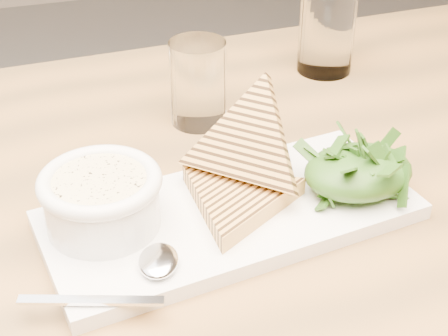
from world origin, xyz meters
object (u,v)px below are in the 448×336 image
object	(u,v)px
table_top	(248,233)
glass_far	(327,31)
soup_bowl	(102,206)
platter	(230,215)
glass_near	(198,83)

from	to	relation	value
table_top	glass_far	world-z (taller)	glass_far
soup_bowl	glass_far	world-z (taller)	glass_far
platter	soup_bowl	bearing A→B (deg)	174.00
platter	soup_bowl	distance (m)	0.12
soup_bowl	glass_far	bearing A→B (deg)	37.93
glass_near	table_top	bearing A→B (deg)	-92.30
soup_bowl	glass_near	distance (m)	0.24
platter	glass_near	distance (m)	0.21
platter	glass_near	size ratio (longest dim) A/B	3.50
soup_bowl	glass_near	bearing A→B (deg)	52.24
platter	glass_far	world-z (taller)	glass_far
soup_bowl	glass_near	xyz separation A→B (m)	(0.15, 0.19, 0.01)
table_top	glass_far	size ratio (longest dim) A/B	11.50
soup_bowl	glass_near	size ratio (longest dim) A/B	1.03
table_top	glass_near	size ratio (longest dim) A/B	12.91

